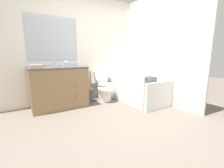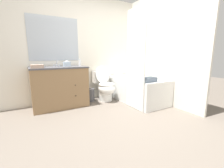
{
  "view_description": "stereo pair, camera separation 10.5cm",
  "coord_description": "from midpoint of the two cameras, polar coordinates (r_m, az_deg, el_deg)",
  "views": [
    {
      "loc": [
        -1.46,
        -1.8,
        1.1
      ],
      "look_at": [
        0.15,
        0.77,
        0.52
      ],
      "focal_mm": 24.0,
      "sensor_mm": 36.0,
      "label": 1
    },
    {
      "loc": [
        -1.37,
        -1.85,
        1.1
      ],
      "look_at": [
        0.15,
        0.77,
        0.52
      ],
      "focal_mm": 24.0,
      "sensor_mm": 36.0,
      "label": 2
    }
  ],
  "objects": [
    {
      "name": "soap_dispenser",
      "position": [
        3.5,
        -11.29,
        7.95
      ],
      "size": [
        0.06,
        0.06,
        0.16
      ],
      "color": "white",
      "rests_on": "vanity_cabinet"
    },
    {
      "name": "toilet",
      "position": [
        3.69,
        -1.9,
        -1.15
      ],
      "size": [
        0.41,
        0.64,
        0.85
      ],
      "color": "white",
      "rests_on": "ground_plane"
    },
    {
      "name": "wall_right",
      "position": [
        3.85,
        16.31,
        12.64
      ],
      "size": [
        0.05,
        2.7,
        2.5
      ],
      "color": "white",
      "rests_on": "ground_plane"
    },
    {
      "name": "tissue_box",
      "position": [
        3.4,
        -15.96,
        7.37
      ],
      "size": [
        0.14,
        0.12,
        0.12
      ],
      "color": "silver",
      "rests_on": "vanity_cabinet"
    },
    {
      "name": "wastebasket",
      "position": [
        3.69,
        -7.65,
        -4.17
      ],
      "size": [
        0.22,
        0.22,
        0.3
      ],
      "color": "#4C4C51",
      "rests_on": "ground_plane"
    },
    {
      "name": "wall_back",
      "position": [
        3.82,
        -8.65,
        12.99
      ],
      "size": [
        8.0,
        0.06,
        2.5
      ],
      "color": "white",
      "rests_on": "ground_plane"
    },
    {
      "name": "shower_curtain",
      "position": [
        3.06,
        9.9,
        8.83
      ],
      "size": [
        0.01,
        0.56,
        1.99
      ],
      "color": "white",
      "rests_on": "ground_plane"
    },
    {
      "name": "hand_towel_folded",
      "position": [
        3.08,
        -25.78,
        6.06
      ],
      "size": [
        0.22,
        0.17,
        0.06
      ],
      "color": "tan",
      "rests_on": "vanity_cabinet"
    },
    {
      "name": "sink_faucet",
      "position": [
        3.5,
        -19.49,
        6.99
      ],
      "size": [
        0.14,
        0.12,
        0.12
      ],
      "color": "silver",
      "rests_on": "vanity_cabinet"
    },
    {
      "name": "bathtub",
      "position": [
        3.72,
        10.13,
        -1.93
      ],
      "size": [
        0.76,
        1.53,
        0.57
      ],
      "color": "white",
      "rests_on": "ground_plane"
    },
    {
      "name": "vanity_cabinet",
      "position": [
        3.37,
        -18.38,
        -0.99
      ],
      "size": [
        1.12,
        0.61,
        0.87
      ],
      "color": "olive",
      "rests_on": "ground_plane"
    },
    {
      "name": "ground_plane",
      "position": [
        2.56,
        7.2,
        -14.72
      ],
      "size": [
        14.0,
        14.0,
        0.0
      ],
      "primitive_type": "plane",
      "color": "#6B6056"
    },
    {
      "name": "bath_towel_folded",
      "position": [
        3.13,
        14.77,
        1.68
      ],
      "size": [
        0.3,
        0.19,
        0.09
      ],
      "color": "slate",
      "rests_on": "bathtub"
    }
  ]
}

